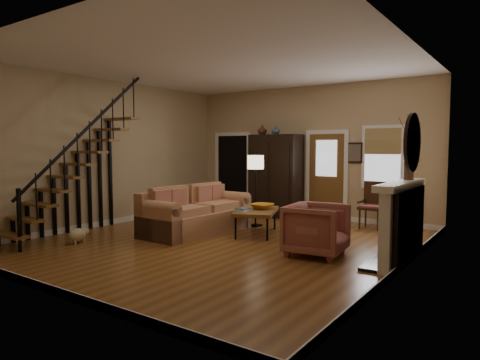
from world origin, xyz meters
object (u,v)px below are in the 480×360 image
Objects in this scene: armchair_right at (319,222)px; side_chair at (372,205)px; armoire at (276,176)px; floor_lamp at (256,191)px; armchair_left at (317,230)px; coffee_table at (256,222)px; sofa at (197,212)px.

side_chair is at bearing -20.34° from armchair_right.
armoire is 1.51m from floor_lamp.
side_chair reaches higher than armchair_left.
coffee_table is 2.65m from side_chair.
coffee_table is 1.30× the size of side_chair.
side_chair reaches higher than armchair_right.
floor_lamp is (-1.81, 0.59, 0.44)m from armchair_right.
armoire is 0.87× the size of sofa.
armchair_right is (1.33, 0.13, 0.11)m from coffee_table.
armoire is 4.03m from armchair_left.
side_chair is (2.23, 1.26, -0.29)m from floor_lamp.
armchair_right is 0.50× the size of floor_lamp.
side_chair reaches higher than coffee_table.
floor_lamp is 1.57× the size of side_chair.
armoire is at bearing 175.52° from side_chair.
sofa is 2.36× the size of side_chair.
floor_lamp is (0.57, 1.35, 0.35)m from sofa.
armchair_right is at bearing 20.00° from sofa.
coffee_table is 1.41× the size of armchair_left.
armchair_right is at bearing -18.08° from floor_lamp.
armchair_left reaches higher than coffee_table.
armchair_left is at bearing -165.31° from armchair_right.
coffee_table is at bearing -69.61° from armoire.
armoire is 2.61m from side_chair.
floor_lamp reaches higher than armchair_right.
armchair_left is at bearing -89.92° from side_chair.
armchair_right is at bearing -43.79° from armoire.
sofa is at bearing -113.01° from floor_lamp.
armchair_right is (-0.42, 1.01, -0.06)m from armchair_left.
sofa is (-0.25, -2.81, -0.60)m from armoire.
armchair_left is 0.92× the size of side_chair.
floor_lamp is (-2.23, 1.60, 0.37)m from armchair_left.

